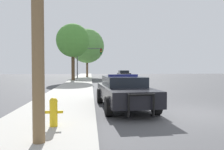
% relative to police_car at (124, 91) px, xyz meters
% --- Properties ---
extents(ground_plane, '(110.00, 110.00, 0.00)m').
position_rel_police_car_xyz_m(ground_plane, '(2.35, -1.51, -0.74)').
color(ground_plane, '#474749').
extents(sidewalk_left, '(3.00, 110.00, 0.13)m').
position_rel_police_car_xyz_m(sidewalk_left, '(-2.75, -1.51, -0.68)').
color(sidewalk_left, '#A3A099').
rests_on(sidewalk_left, ground_plane).
extents(police_car, '(2.23, 5.03, 1.44)m').
position_rel_police_car_xyz_m(police_car, '(0.00, 0.00, 0.00)').
color(police_car, black).
rests_on(police_car, ground_plane).
extents(fire_hydrant, '(0.50, 0.22, 0.79)m').
position_rel_police_car_xyz_m(fire_hydrant, '(-2.42, -3.24, -0.19)').
color(fire_hydrant, gold).
rests_on(fire_hydrant, sidewalk_left).
extents(traffic_light, '(3.86, 0.35, 4.74)m').
position_rel_police_car_xyz_m(traffic_light, '(-1.86, 24.48, 2.77)').
color(traffic_light, '#424247').
rests_on(traffic_light, sidewalk_left).
extents(car_background_oncoming, '(1.92, 4.15, 1.32)m').
position_rel_police_car_xyz_m(car_background_oncoming, '(4.00, 26.22, -0.02)').
color(car_background_oncoming, black).
rests_on(car_background_oncoming, ground_plane).
extents(tree_sidewalk_mid, '(4.27, 4.27, 7.25)m').
position_rel_police_car_xyz_m(tree_sidewalk_mid, '(-3.66, 19.15, 4.47)').
color(tree_sidewalk_mid, '#4C3823').
rests_on(tree_sidewalk_mid, sidewalk_left).
extents(tree_sidewalk_far, '(6.11, 6.11, 8.59)m').
position_rel_police_car_xyz_m(tree_sidewalk_far, '(-2.05, 30.26, 4.92)').
color(tree_sidewalk_far, brown).
rests_on(tree_sidewalk_far, sidewalk_left).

